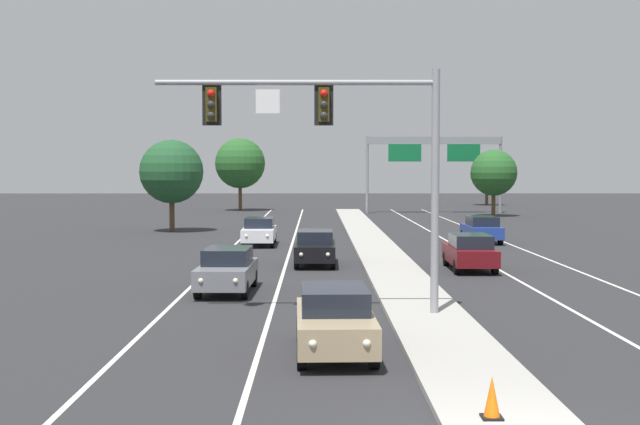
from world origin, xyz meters
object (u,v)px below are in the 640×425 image
at_px(car_oncoming_black, 315,247).
at_px(car_oncoming_white, 259,231).
at_px(car_receding_darkred, 470,251).
at_px(highway_sign_gantry, 434,150).
at_px(car_receding_blue, 482,229).
at_px(tree_far_left_a, 172,172).
at_px(car_oncoming_tan, 335,320).
at_px(overhead_signal_mast, 344,136).
at_px(car_oncoming_grey, 227,269).
at_px(traffic_cone_median_nose, 492,398).
at_px(tree_far_right_b, 487,174).
at_px(tree_far_left_c, 240,163).
at_px(tree_far_right_a, 494,173).

distance_m(car_oncoming_black, car_oncoming_white, 10.14).
distance_m(car_oncoming_black, car_receding_darkred, 7.00).
bearing_deg(car_oncoming_white, highway_sign_gantry, 65.85).
distance_m(car_receding_blue, tree_far_left_a, 21.85).
relative_size(car_oncoming_tan, tree_far_left_a, 0.70).
bearing_deg(overhead_signal_mast, car_oncoming_grey, 128.34).
bearing_deg(car_oncoming_tan, car_oncoming_black, 91.50).
bearing_deg(highway_sign_gantry, overhead_signal_mast, -100.84).
relative_size(traffic_cone_median_nose, tree_far_left_a, 0.12).
distance_m(traffic_cone_median_nose, tree_far_left_a, 45.30).
relative_size(car_oncoming_black, highway_sign_gantry, 0.34).
distance_m(car_oncoming_grey, car_receding_darkred, 11.70).
bearing_deg(tree_far_left_a, car_receding_darkred, -52.25).
distance_m(car_oncoming_grey, highway_sign_gantry, 53.12).
relative_size(car_oncoming_tan, tree_far_right_b, 0.79).
bearing_deg(highway_sign_gantry, tree_far_left_c, 165.14).
xyz_separation_m(tree_far_left_a, tree_far_right_b, (30.32, 40.25, -0.48)).
bearing_deg(car_oncoming_tan, tree_far_left_c, 97.18).
relative_size(car_receding_darkred, traffic_cone_median_nose, 6.06).
xyz_separation_m(overhead_signal_mast, car_oncoming_black, (-0.84, 13.27, -4.56)).
height_order(tree_far_left_a, tree_far_right_b, tree_far_left_a).
bearing_deg(traffic_cone_median_nose, car_oncoming_white, 100.69).
height_order(overhead_signal_mast, traffic_cone_median_nose, overhead_signal_mast).
relative_size(overhead_signal_mast, tree_far_right_a, 1.36).
xyz_separation_m(car_oncoming_white, car_receding_darkred, (9.95, -11.56, 0.00)).
bearing_deg(highway_sign_gantry, tree_far_right_a, -46.49).
distance_m(car_receding_darkred, tree_far_right_a, 40.75).
distance_m(overhead_signal_mast, car_oncoming_tan, 6.55).
xyz_separation_m(car_oncoming_grey, traffic_cone_median_nose, (6.20, -15.38, -0.31)).
xyz_separation_m(tree_far_left_c, tree_far_right_a, (24.10, -10.14, -0.92)).
height_order(car_oncoming_black, car_receding_darkred, same).
relative_size(overhead_signal_mast, tree_far_left_a, 1.30).
bearing_deg(highway_sign_gantry, car_oncoming_tan, -100.36).
distance_m(car_oncoming_grey, car_oncoming_black, 8.80).
relative_size(car_oncoming_black, car_oncoming_white, 1.00).
bearing_deg(car_oncoming_white, tree_far_left_c, 96.86).
height_order(tree_far_right_b, tree_far_right_a, tree_far_right_a).
distance_m(car_oncoming_white, tree_far_left_a, 12.55).
bearing_deg(tree_far_left_c, tree_far_right_a, -22.83).
relative_size(car_oncoming_white, car_receding_darkred, 1.00).
bearing_deg(car_oncoming_black, overhead_signal_mast, -86.36).
bearing_deg(tree_far_left_c, highway_sign_gantry, -14.86).
relative_size(tree_far_left_c, tree_far_right_a, 1.23).
relative_size(car_receding_darkred, tree_far_left_c, 0.60).
relative_size(traffic_cone_median_nose, tree_far_right_a, 0.12).
height_order(car_oncoming_grey, traffic_cone_median_nose, car_oncoming_grey).
xyz_separation_m(car_receding_blue, tree_far_right_a, (6.40, 26.33, 3.17)).
bearing_deg(tree_far_left_c, traffic_cone_median_nose, -81.35).
height_order(car_oncoming_white, tree_far_left_c, tree_far_left_c).
xyz_separation_m(car_oncoming_tan, tree_far_right_b, (19.86, 77.85, 2.88)).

